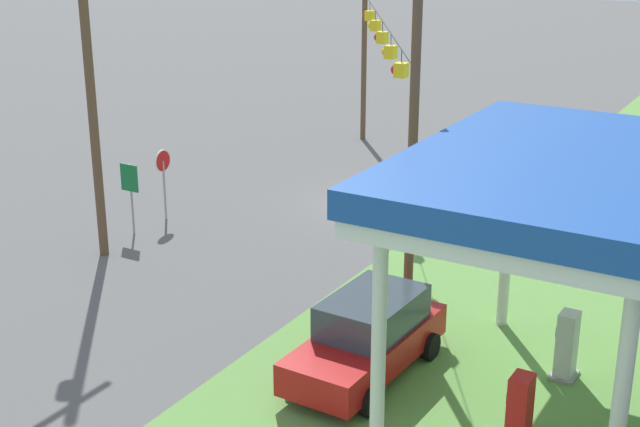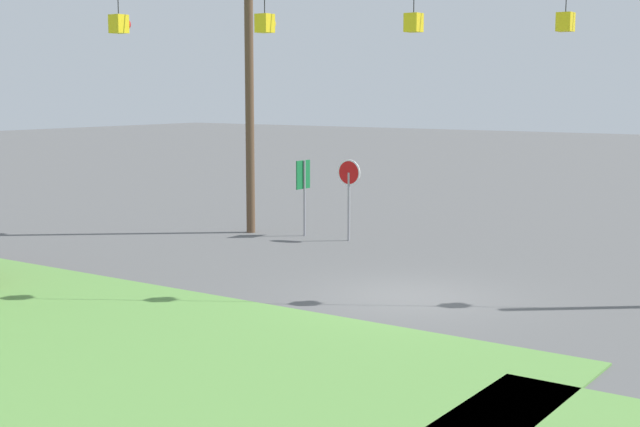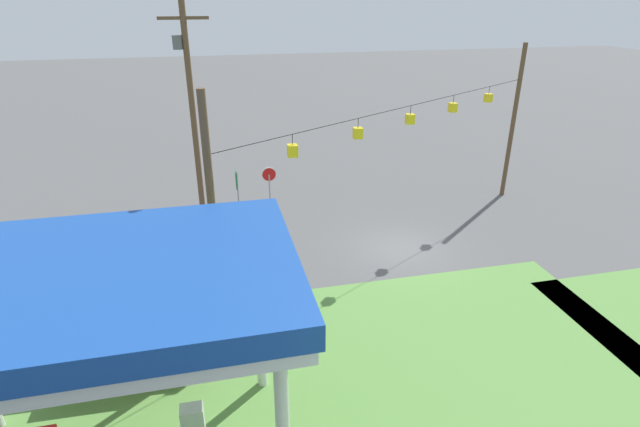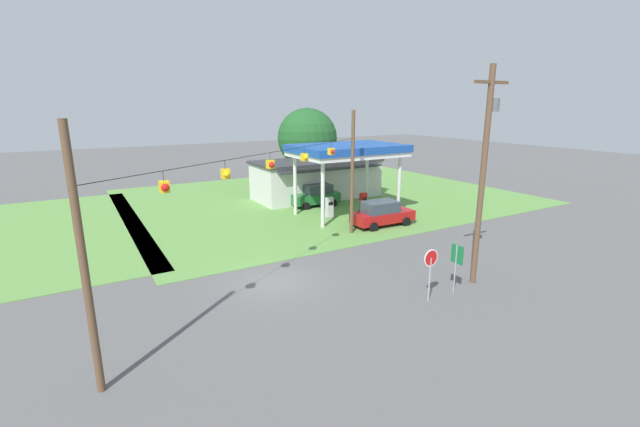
% 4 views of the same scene
% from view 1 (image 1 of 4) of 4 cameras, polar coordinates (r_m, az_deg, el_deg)
% --- Properties ---
extents(ground_plane, '(160.00, 160.00, 0.00)m').
position_cam_1_polar(ground_plane, '(32.45, 3.77, 0.60)').
color(ground_plane, '#565656').
extents(gas_station_canopy, '(8.52, 5.75, 5.69)m').
position_cam_1_polar(gas_station_canopy, '(18.06, 15.29, 1.98)').
color(gas_station_canopy, silver).
rests_on(gas_station_canopy, ground).
extents(fuel_pump_near, '(0.71, 0.56, 1.65)m').
position_cam_1_polar(fuel_pump_near, '(21.16, 15.50, -8.26)').
color(fuel_pump_near, gray).
rests_on(fuel_pump_near, ground).
extents(fuel_pump_far, '(0.71, 0.56, 1.65)m').
position_cam_1_polar(fuel_pump_far, '(18.36, 12.63, -12.48)').
color(fuel_pump_far, gray).
rests_on(fuel_pump_far, ground).
extents(car_at_pumps_front, '(4.78, 2.22, 1.88)m').
position_cam_1_polar(car_at_pumps_front, '(20.57, 3.10, -7.82)').
color(car_at_pumps_front, '#AD1414').
rests_on(car_at_pumps_front, ground).
extents(stop_sign_roadside, '(0.80, 0.08, 2.50)m').
position_cam_1_polar(stop_sign_roadside, '(30.71, -10.00, 2.82)').
color(stop_sign_roadside, '#99999E').
rests_on(stop_sign_roadside, ground).
extents(route_sign, '(0.10, 0.70, 2.40)m').
position_cam_1_polar(route_sign, '(29.52, -12.06, 1.81)').
color(route_sign, gray).
rests_on(route_sign, ground).
extents(utility_pole_main, '(2.20, 0.44, 10.54)m').
position_cam_1_polar(utility_pole_main, '(26.99, -14.65, 9.12)').
color(utility_pole_main, brown).
rests_on(utility_pole_main, ground).
extents(signal_span_gantry, '(16.68, 10.24, 8.41)m').
position_cam_1_polar(signal_span_gantry, '(31.30, 3.93, 8.73)').
color(signal_span_gantry, brown).
rests_on(signal_span_gantry, ground).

